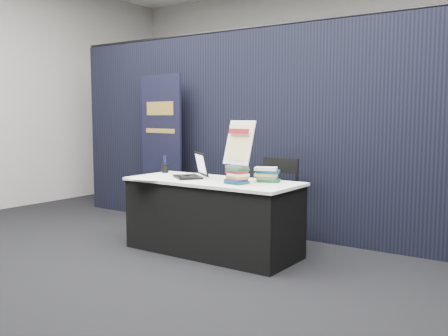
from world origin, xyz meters
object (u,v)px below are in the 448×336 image
at_px(display_table, 212,216).
at_px(pullup_banner, 161,158).
at_px(book_stack_short, 267,175).
at_px(stacking_chair, 273,198).
at_px(info_sign, 239,143).
at_px(laptop, 190,172).
at_px(book_stack_tall, 237,175).

relative_size(display_table, pullup_banner, 0.94).
relative_size(display_table, book_stack_short, 7.38).
relative_size(display_table, stacking_chair, 1.92).
xyz_separation_m(display_table, info_sign, (0.37, -0.08, 0.76)).
relative_size(book_stack_short, pullup_banner, 0.13).
bearing_deg(laptop, info_sign, 28.56).
height_order(book_stack_tall, pullup_banner, pullup_banner).
bearing_deg(book_stack_short, info_sign, -122.86).
xyz_separation_m(info_sign, pullup_banner, (-1.81, 0.89, -0.29)).
distance_m(display_table, stacking_chair, 0.71).
height_order(book_stack_tall, info_sign, info_sign).
relative_size(book_stack_short, stacking_chair, 0.26).
relative_size(laptop, book_stack_short, 1.87).
xyz_separation_m(book_stack_tall, stacking_chair, (-0.00, 0.69, -0.32)).
xyz_separation_m(laptop, info_sign, (0.67, -0.10, 0.33)).
relative_size(laptop, book_stack_tall, 2.16).
relative_size(book_stack_short, info_sign, 0.56).
xyz_separation_m(display_table, book_stack_short, (0.54, 0.17, 0.45)).
bearing_deg(laptop, book_stack_short, 47.30).
bearing_deg(display_table, stacking_chair, 57.44).
relative_size(display_table, book_stack_tall, 8.55).
xyz_separation_m(display_table, book_stack_tall, (0.37, -0.11, 0.46)).
distance_m(info_sign, pullup_banner, 2.03).
distance_m(book_stack_short, pullup_banner, 2.07).
bearing_deg(info_sign, book_stack_short, 67.11).
xyz_separation_m(book_stack_short, info_sign, (-0.16, -0.25, 0.31)).
height_order(book_stack_short, stacking_chair, stacking_chair).
xyz_separation_m(laptop, book_stack_tall, (0.67, -0.13, 0.03)).
distance_m(display_table, laptop, 0.53).
distance_m(book_stack_tall, pullup_banner, 2.03).
height_order(info_sign, pullup_banner, pullup_banner).
bearing_deg(book_stack_tall, book_stack_short, 60.05).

